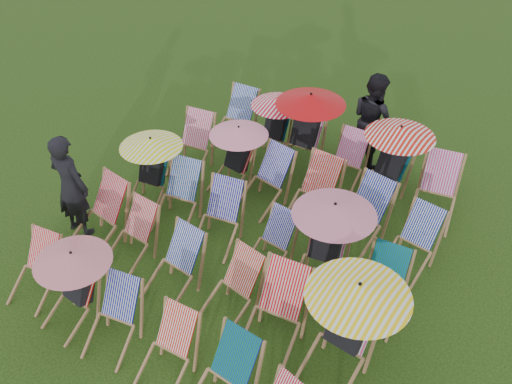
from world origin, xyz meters
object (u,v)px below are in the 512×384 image
Objects in this scene: deckchair_0 at (34,270)px; deckchair_29 at (436,191)px; person_rear at (373,119)px; person_left at (70,186)px.

deckchair_29 is at bearing 41.04° from deckchair_0.
deckchair_29 is 0.60× the size of person_rear.
deckchair_29 is 5.63m from person_left.
deckchair_29 is 0.59× the size of person_left.
deckchair_0 is 6.08m from deckchair_29.
person_left is at bearing -153.38° from deckchair_29.
person_left is at bearing 104.35° from deckchair_0.
deckchair_0 is at bearing 110.30° from person_left.
person_rear reaches higher than deckchair_29.
deckchair_29 is 1.81m from person_rear.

